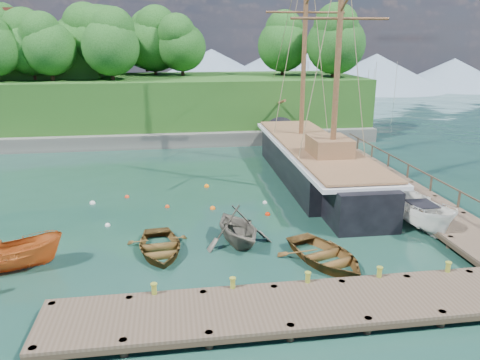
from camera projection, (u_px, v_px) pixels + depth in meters
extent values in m
plane|color=#163527|center=(239.00, 245.00, 23.28)|extent=(160.00, 160.00, 0.00)
cube|color=brown|center=(318.00, 303.00, 17.25)|extent=(20.00, 3.20, 0.12)
cube|color=#32241B|center=(318.00, 306.00, 17.29)|extent=(20.00, 3.20, 0.20)
cylinder|color=#32241B|center=(54.00, 316.00, 17.26)|extent=(0.28, 0.28, 1.10)
cube|color=brown|center=(393.00, 184.00, 31.36)|extent=(3.20, 24.00, 0.12)
cube|color=#32241B|center=(393.00, 186.00, 31.41)|extent=(3.20, 24.00, 0.20)
cylinder|color=#32241B|center=(320.00, 152.00, 42.40)|extent=(0.28, 0.28, 1.10)
cylinder|color=#32241B|center=(348.00, 151.00, 42.76)|extent=(0.28, 0.28, 1.10)
cylinder|color=olive|center=(155.00, 308.00, 17.89)|extent=(0.26, 0.26, 0.45)
cylinder|color=olive|center=(233.00, 302.00, 18.31)|extent=(0.26, 0.26, 0.45)
cylinder|color=olive|center=(307.00, 296.00, 18.73)|extent=(0.26, 0.26, 0.45)
cylinder|color=olive|center=(378.00, 290.00, 19.15)|extent=(0.26, 0.26, 0.45)
cylinder|color=olive|center=(446.00, 285.00, 19.57)|extent=(0.26, 0.26, 0.45)
imported|color=brown|center=(160.00, 253.00, 22.47)|extent=(3.43, 4.52, 0.88)
imported|color=#625E53|center=(238.00, 243.00, 23.51)|extent=(4.34, 4.72, 2.09)
imported|color=brown|center=(325.00, 262.00, 21.51)|extent=(4.69, 5.48, 0.96)
imported|color=#BC561E|center=(15.00, 270.00, 20.79)|extent=(4.54, 2.55, 1.66)
imported|color=white|center=(419.00, 228.00, 25.37)|extent=(2.28, 5.35, 2.02)
cube|color=black|center=(314.00, 168.00, 34.16)|extent=(5.14, 15.20, 3.14)
cube|color=black|center=(284.00, 141.00, 43.38)|extent=(2.77, 4.79, 2.83)
cube|color=black|center=(357.00, 209.00, 25.95)|extent=(3.50, 3.94, 2.99)
cube|color=silver|center=(315.00, 148.00, 33.71)|extent=(5.26, 19.96, 0.25)
cube|color=brown|center=(315.00, 145.00, 33.64)|extent=(4.81, 19.52, 0.12)
cube|color=brown|center=(329.00, 146.00, 30.39)|extent=(2.50, 3.04, 1.20)
cylinder|color=brown|center=(277.00, 104.00, 45.91)|extent=(0.34, 6.90, 1.69)
cylinder|color=brown|center=(305.00, 24.00, 34.91)|extent=(0.36, 0.36, 16.70)
cylinder|color=brown|center=(339.00, 32.00, 27.72)|extent=(0.36, 0.36, 15.37)
cylinder|color=#8C7A59|center=(286.00, 23.00, 40.72)|extent=(0.22, 11.55, 9.70)
sphere|color=silver|center=(108.00, 226.00, 25.71)|extent=(0.30, 0.30, 0.30)
sphere|color=#D44617|center=(167.00, 207.00, 28.54)|extent=(0.29, 0.29, 0.29)
sphere|color=orange|center=(213.00, 209.00, 28.27)|extent=(0.34, 0.34, 0.34)
sphere|color=silver|center=(265.00, 203.00, 29.25)|extent=(0.28, 0.28, 0.28)
sphere|color=red|center=(127.00, 197.00, 30.31)|extent=(0.29, 0.29, 0.29)
sphere|color=orange|center=(207.00, 187.00, 32.49)|extent=(0.34, 0.34, 0.34)
sphere|color=silver|center=(93.00, 204.00, 29.16)|extent=(0.36, 0.36, 0.36)
sphere|color=red|center=(268.00, 215.00, 27.31)|extent=(0.31, 0.31, 0.31)
cube|color=#474744|center=(120.00, 140.00, 44.69)|extent=(50.00, 4.00, 1.40)
cube|color=#1E4617|center=(124.00, 106.00, 49.68)|extent=(50.00, 14.00, 6.00)
cylinder|color=#382616|center=(35.00, 72.00, 45.68)|extent=(0.36, 0.36, 1.40)
sphere|color=#163F13|center=(31.00, 47.00, 44.98)|extent=(5.42, 5.42, 5.42)
cylinder|color=#382616|center=(52.00, 73.00, 44.72)|extent=(0.36, 0.36, 1.40)
sphere|color=#163F13|center=(49.00, 49.00, 44.06)|extent=(5.02, 5.02, 5.02)
cylinder|color=#382616|center=(7.00, 69.00, 51.34)|extent=(0.36, 0.36, 1.40)
sphere|color=#163F13|center=(3.00, 43.00, 50.56)|extent=(6.25, 6.25, 6.25)
cylinder|color=#382616|center=(334.00, 70.00, 48.52)|extent=(0.36, 0.36, 1.40)
sphere|color=#163F13|center=(336.00, 44.00, 47.76)|extent=(6.00, 6.00, 6.00)
cylinder|color=#382616|center=(183.00, 69.00, 50.65)|extent=(0.36, 0.36, 1.40)
sphere|color=#163F13|center=(182.00, 47.00, 49.98)|extent=(5.13, 5.13, 5.13)
cylinder|color=#382616|center=(1.00, 68.00, 51.93)|extent=(0.36, 0.36, 1.40)
cylinder|color=#382616|center=(100.00, 70.00, 48.49)|extent=(0.36, 0.36, 1.40)
sphere|color=#163F13|center=(98.00, 45.00, 47.75)|extent=(5.82, 5.82, 5.82)
cylinder|color=#382616|center=(155.00, 68.00, 52.26)|extent=(0.36, 0.36, 1.40)
sphere|color=#163F13|center=(154.00, 44.00, 51.50)|extent=(6.05, 6.05, 6.05)
cylinder|color=#382616|center=(333.00, 70.00, 49.49)|extent=(0.36, 0.36, 1.40)
sphere|color=#163F13|center=(334.00, 49.00, 48.86)|extent=(4.77, 4.77, 4.77)
cylinder|color=#382616|center=(113.00, 73.00, 45.26)|extent=(0.36, 0.36, 1.40)
sphere|color=#163F13|center=(111.00, 47.00, 44.56)|extent=(5.47, 5.47, 5.47)
cylinder|color=#382616|center=(282.00, 69.00, 51.40)|extent=(0.36, 0.36, 1.40)
sphere|color=#163F13|center=(283.00, 46.00, 50.70)|extent=(5.55, 5.55, 5.55)
cylinder|color=#382616|center=(110.00, 66.00, 55.66)|extent=(0.36, 0.36, 1.40)
sphere|color=#163F13|center=(108.00, 43.00, 54.89)|extent=(6.25, 6.25, 6.25)
cylinder|color=#382616|center=(25.00, 70.00, 48.54)|extent=(0.36, 0.36, 1.40)
sphere|color=#163F13|center=(22.00, 46.00, 47.83)|extent=(5.47, 5.47, 5.47)
cylinder|color=#382616|center=(8.00, 71.00, 48.36)|extent=(0.36, 0.36, 1.40)
sphere|color=#163F13|center=(4.00, 44.00, 47.61)|extent=(6.04, 6.04, 6.04)
cylinder|color=#382616|center=(147.00, 66.00, 56.84)|extent=(0.36, 0.36, 1.40)
sphere|color=#163F13|center=(146.00, 44.00, 56.10)|extent=(5.89, 5.89, 5.89)
cylinder|color=#382616|center=(84.00, 70.00, 49.02)|extent=(0.36, 0.36, 1.40)
sphere|color=#163F13|center=(82.00, 44.00, 48.26)|extent=(6.08, 6.08, 6.08)
cube|color=silver|center=(3.00, 32.00, 48.65)|extent=(4.00, 5.00, 3.00)
cube|color=#591E19|center=(1.00, 13.00, 48.10)|extent=(4.40, 5.40, 0.80)
cone|color=#728CA5|center=(288.00, 67.00, 91.04)|extent=(36.00, 36.00, 9.00)
cone|color=#728CA5|center=(375.00, 72.00, 93.87)|extent=(28.00, 28.00, 7.00)
cone|color=#728CA5|center=(212.00, 71.00, 89.08)|extent=(32.00, 32.00, 8.00)
cone|color=#728CA5|center=(17.00, 67.00, 83.86)|extent=(40.00, 40.00, 10.00)
cone|color=#728CA5|center=(453.00, 73.00, 96.40)|extent=(24.00, 24.00, 6.00)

